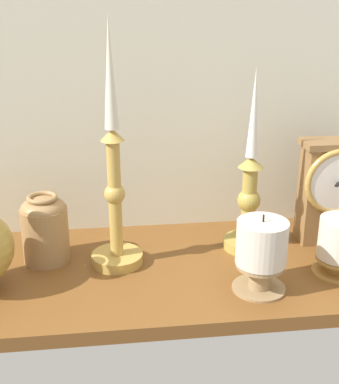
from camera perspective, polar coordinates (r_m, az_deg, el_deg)
ground_plane at (r=95.80cm, az=1.09°, el=-8.46°), size 100.00×36.00×2.40cm
back_wall at (r=102.57cm, az=-0.25°, el=13.50°), size 120.00×2.00×65.00cm
mantel_clock at (r=104.25cm, az=16.92°, el=0.27°), size 12.58×8.49×20.03cm
candlestick_tall_left at (r=90.49cm, az=-5.92°, el=0.37°), size 9.12×9.12×42.33cm
candlestick_tall_center at (r=98.13cm, az=8.53°, el=-0.58°), size 8.69×8.69×33.80cm
brass_vase_jar at (r=96.53cm, az=-13.23°, el=-3.68°), size 8.24×8.24×12.49cm
pillar_candle_front at (r=86.15cm, az=9.81°, el=-6.28°), size 8.75×8.75×13.22cm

